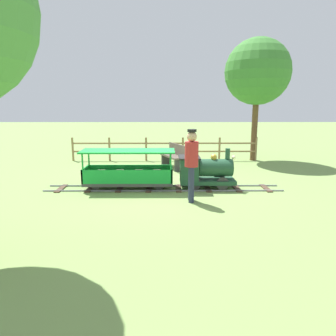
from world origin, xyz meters
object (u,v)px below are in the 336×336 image
object	(u,v)px
locomotive	(204,171)
passenger_car	(128,173)
park_bench	(174,156)
oak_tree_near	(258,72)
conductor_person	(192,160)

from	to	relation	value
locomotive	passenger_car	bearing A→B (deg)	-90.00
park_bench	oak_tree_near	world-z (taller)	oak_tree_near
locomotive	passenger_car	world-z (taller)	locomotive
locomotive	park_bench	distance (m)	2.76
locomotive	oak_tree_near	size ratio (longest dim) A/B	0.32
passenger_car	oak_tree_near	bearing A→B (deg)	133.88
park_bench	locomotive	bearing A→B (deg)	14.99
passenger_car	park_bench	size ratio (longest dim) A/B	1.73
locomotive	park_bench	world-z (taller)	locomotive
oak_tree_near	locomotive	bearing A→B (deg)	-30.00
locomotive	passenger_car	distance (m)	1.94
locomotive	park_bench	bearing A→B (deg)	-165.01
conductor_person	park_bench	world-z (taller)	conductor_person
passenger_car	park_bench	distance (m)	2.93
locomotive	oak_tree_near	world-z (taller)	oak_tree_near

